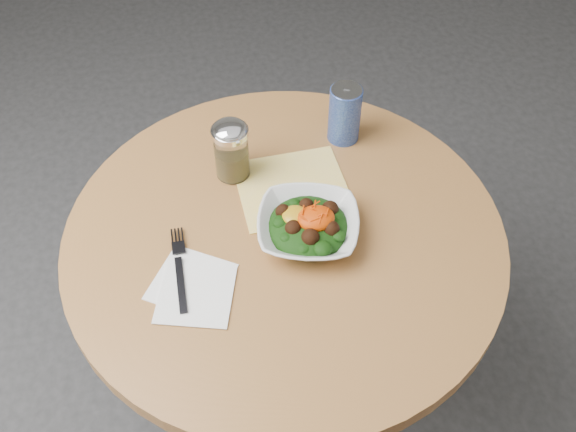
% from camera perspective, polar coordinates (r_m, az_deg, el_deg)
% --- Properties ---
extents(ground, '(6.00, 6.00, 0.00)m').
position_cam_1_polar(ground, '(1.94, -0.23, -15.45)').
color(ground, '#2B2B2D').
rests_on(ground, ground).
extents(table, '(0.90, 0.90, 0.75)m').
position_cam_1_polar(table, '(1.46, -0.29, -6.16)').
color(table, black).
rests_on(table, ground).
extents(cloth_napkin, '(0.24, 0.22, 0.00)m').
position_cam_1_polar(cloth_napkin, '(1.38, 0.41, 2.53)').
color(cloth_napkin, yellow).
rests_on(cloth_napkin, table).
extents(paper_napkins, '(0.19, 0.21, 0.00)m').
position_cam_1_polar(paper_napkins, '(1.23, -8.40, -6.36)').
color(paper_napkins, white).
rests_on(paper_napkins, table).
extents(salad_bowl, '(0.25, 0.25, 0.08)m').
position_cam_1_polar(salad_bowl, '(1.28, 1.80, -0.86)').
color(salad_bowl, silver).
rests_on(salad_bowl, table).
extents(fork, '(0.03, 0.20, 0.00)m').
position_cam_1_polar(fork, '(1.26, -9.62, -4.39)').
color(fork, black).
rests_on(fork, table).
extents(spice_shaker, '(0.08, 0.08, 0.14)m').
position_cam_1_polar(spice_shaker, '(1.37, -5.06, 5.83)').
color(spice_shaker, silver).
rests_on(spice_shaker, table).
extents(beverage_can, '(0.07, 0.07, 0.14)m').
position_cam_1_polar(beverage_can, '(1.46, 5.06, 9.03)').
color(beverage_can, navy).
rests_on(beverage_can, table).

